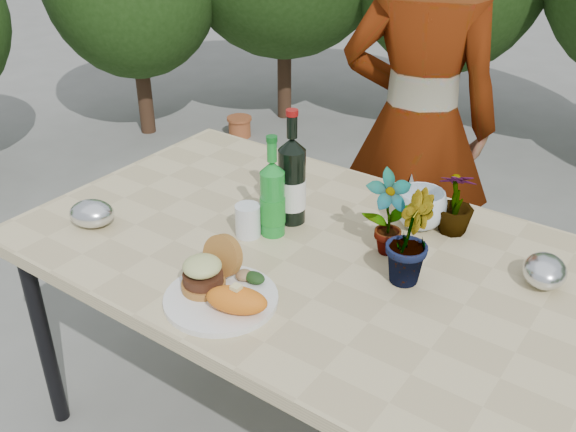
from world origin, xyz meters
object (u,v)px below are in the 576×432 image
Objects in this scene: patio_table at (304,262)px; person at (417,126)px; wine_bottle at (292,182)px; dinner_plate at (221,299)px.

patio_table is 0.99× the size of person.
person reaches higher than wine_bottle.
dinner_plate reaches higher than patio_table.
patio_table is at bearing 86.42° from dinner_plate.
wine_bottle is 0.21× the size of person.
dinner_plate is 0.45m from wine_bottle.
person reaches higher than patio_table.
wine_bottle is (-0.09, 0.42, 0.12)m from dinner_plate.
wine_bottle is at bearing 139.79° from patio_table.
person reaches higher than dinner_plate.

